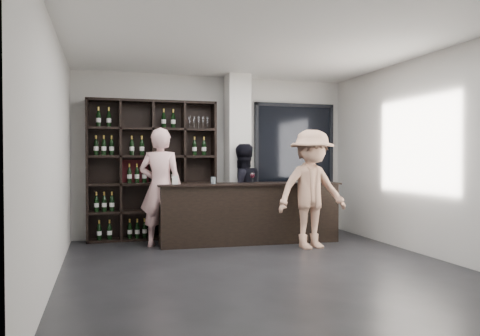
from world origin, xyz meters
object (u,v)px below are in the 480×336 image
object	(u,v)px
taster_pink	(161,187)
taster_black	(242,191)
customer	(312,189)
tasting_counter	(249,213)
wine_shelf	(153,170)

from	to	relation	value
taster_pink	taster_black	bearing A→B (deg)	-146.25
taster_pink	taster_black	xyz separation A→B (m)	(1.44, 0.32, -0.11)
taster_black	customer	distance (m)	1.38
taster_black	customer	size ratio (longest dim) A/B	0.90
tasting_counter	taster_black	size ratio (longest dim) A/B	1.83
tasting_counter	taster_black	xyz separation A→B (m)	(-0.01, 0.42, 0.33)
taster_pink	customer	xyz separation A→B (m)	(2.25, -0.80, -0.02)
wine_shelf	taster_black	xyz separation A→B (m)	(1.49, -0.40, -0.37)
wine_shelf	taster_black	distance (m)	1.59
wine_shelf	tasting_counter	distance (m)	1.85
tasting_counter	taster_black	bearing A→B (deg)	93.48
wine_shelf	customer	bearing A→B (deg)	-33.40
wine_shelf	tasting_counter	size ratio (longest dim) A/B	0.79
customer	taster_black	bearing A→B (deg)	117.90
customer	taster_pink	bearing A→B (deg)	152.55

